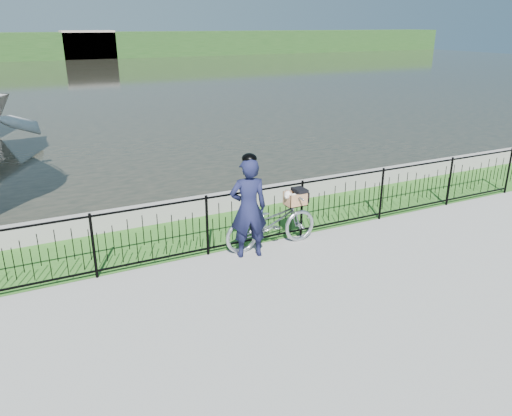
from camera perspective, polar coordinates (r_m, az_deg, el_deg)
ground at (r=8.42m, az=4.98°, el=-8.20°), size 120.00×120.00×0.00m
grass_strip at (r=10.50m, az=-2.38°, el=-2.11°), size 60.00×2.00×0.01m
water at (r=39.67m, az=-21.24°, el=13.24°), size 120.00×120.00×0.00m
quay_wall at (r=11.29m, az=-4.48°, el=0.55°), size 60.00×0.30×0.40m
fence at (r=9.45m, az=0.06°, el=-0.99°), size 14.00×0.06×1.15m
far_treeline at (r=66.43m, az=-24.12°, el=16.54°), size 120.00×6.00×3.00m
far_building_right at (r=65.57m, az=-18.62°, el=17.27°), size 6.00×3.00×3.20m
bicycle_rig at (r=9.40m, az=1.80°, el=-1.58°), size 1.88×0.65×1.09m
cyclist at (r=8.87m, az=-0.87°, el=0.10°), size 0.75×0.58×1.92m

